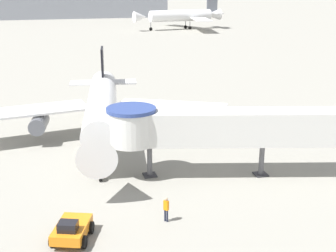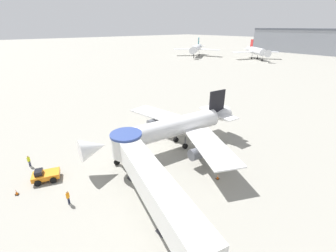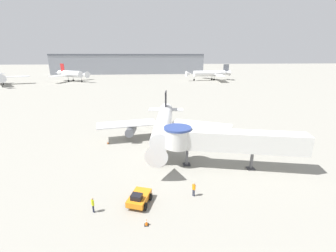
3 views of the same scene
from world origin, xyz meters
name	(u,v)px [view 3 (image 3 of 3)]	position (x,y,z in m)	size (l,w,h in m)	color
ground_plane	(163,146)	(0.00, 0.00, 0.00)	(800.00, 800.00, 0.00)	gray
main_airplane	(163,125)	(0.24, 1.75, 3.60)	(26.58, 26.30, 8.44)	white
jet_bridge	(224,140)	(8.18, -9.03, 4.35)	(20.13, 7.60, 6.03)	silver
pushback_tug_orange	(139,198)	(-4.01, -16.65, 0.75)	(3.04, 3.72, 1.64)	orange
traffic_cone_apron_front	(146,222)	(-3.20, -20.13, 0.35)	(0.45, 0.45, 0.74)	black
traffic_cone_port_wing	(108,142)	(-10.33, 2.11, 0.31)	(0.39, 0.39, 0.65)	black
traffic_cone_starboard_wing	(216,141)	(10.44, 0.80, 0.35)	(0.44, 0.44, 0.73)	black
ground_crew_marshaller	(93,204)	(-8.86, -17.60, 1.03)	(0.36, 0.40, 1.79)	#1E2338
ground_crew_wing_walker	(194,188)	(2.45, -15.81, 1.05)	(0.38, 0.40, 1.81)	#1E2338
background_jet_gray_tail	(210,73)	(40.45, 110.75, 4.54)	(31.75, 33.64, 10.34)	white
background_jet_red_tail	(72,74)	(-49.22, 112.32, 4.80)	(23.49, 24.81, 10.96)	silver
terminal_building	(129,64)	(-16.86, 175.00, 8.56)	(131.99, 21.91, 17.10)	gray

